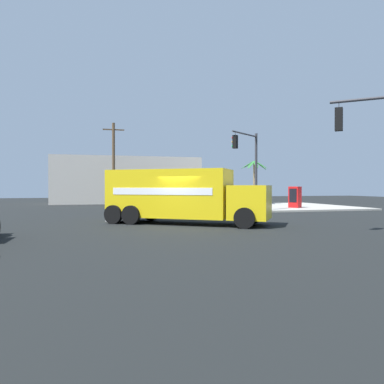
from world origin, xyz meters
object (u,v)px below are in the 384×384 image
Objects in this scene: delivery_truck at (181,195)px; traffic_light_secondary at (249,159)px; vending_machine_red at (295,197)px; palm_tree_far at (254,173)px; utility_pole at (114,163)px.

delivery_truck is 1.42× the size of traffic_light_secondary.
traffic_light_secondary is at bearing -153.89° from vending_machine_red.
utility_pole reaches higher than palm_tree_far.
palm_tree_far is 14.75m from utility_pole.
vending_machine_red is at bearing 26.11° from traffic_light_secondary.
utility_pole is (-2.56, 19.84, 2.93)m from delivery_truck.
traffic_light_secondary reaches higher than palm_tree_far.
traffic_light_secondary is at bearing -116.81° from palm_tree_far.
traffic_light_secondary is 6.85m from vending_machine_red.
delivery_truck is 4.61× the size of vending_machine_red.
palm_tree_far is at bearing -14.03° from utility_pole.
delivery_truck is 20.22m from utility_pole.
vending_machine_red is 7.20m from palm_tree_far.
vending_machine_red is (12.45, 9.49, -0.44)m from delivery_truck.
traffic_light_secondary is 3.25× the size of vending_machine_red.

